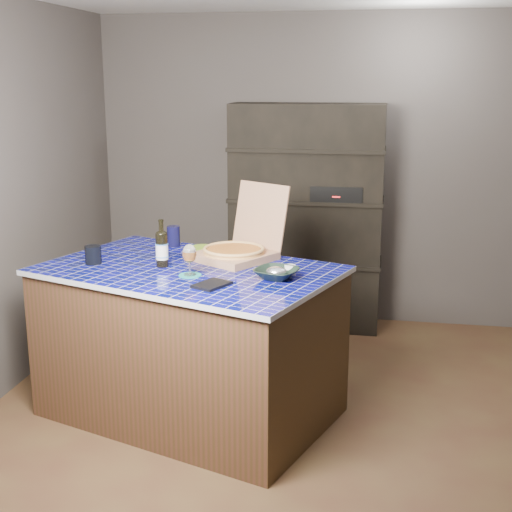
% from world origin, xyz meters
% --- Properties ---
extents(room, '(3.50, 3.50, 3.50)m').
position_xyz_m(room, '(0.00, 0.00, 1.25)').
color(room, '#4F3D22').
rests_on(room, ground).
extents(shelving_unit, '(1.20, 0.41, 1.80)m').
position_xyz_m(shelving_unit, '(0.00, 1.53, 0.90)').
color(shelving_unit, black).
rests_on(shelving_unit, floor).
extents(kitchen_island, '(1.93, 1.55, 0.92)m').
position_xyz_m(kitchen_island, '(-0.50, -0.20, 0.46)').
color(kitchen_island, '#46271B').
rests_on(kitchen_island, floor).
extents(pizza_box, '(0.60, 0.63, 0.44)m').
position_xyz_m(pizza_box, '(-0.26, 0.06, 0.98)').
color(pizza_box, '#976B4E').
rests_on(pizza_box, kitchen_island).
extents(mead_bottle, '(0.08, 0.08, 0.28)m').
position_xyz_m(mead_bottle, '(-0.65, -0.19, 1.03)').
color(mead_bottle, black).
rests_on(mead_bottle, kitchen_island).
extents(teal_trivet, '(0.13, 0.13, 0.01)m').
position_xyz_m(teal_trivet, '(-0.44, -0.36, 0.92)').
color(teal_trivet, '#19837A').
rests_on(teal_trivet, kitchen_island).
extents(wine_glass, '(0.08, 0.08, 0.18)m').
position_xyz_m(wine_glass, '(-0.44, -0.36, 1.04)').
color(wine_glass, white).
rests_on(wine_glass, teal_trivet).
extents(tumbler, '(0.10, 0.10, 0.11)m').
position_xyz_m(tumbler, '(-1.08, -0.20, 0.97)').
color(tumbler, black).
rests_on(tumbler, kitchen_island).
extents(dvd_case, '(0.21, 0.23, 0.02)m').
position_xyz_m(dvd_case, '(-0.27, -0.53, 0.92)').
color(dvd_case, black).
rests_on(dvd_case, kitchen_island).
extents(bowl, '(0.30, 0.30, 0.06)m').
position_xyz_m(bowl, '(0.05, -0.33, 0.95)').
color(bowl, black).
rests_on(bowl, kitchen_island).
extents(foil_contents, '(0.12, 0.10, 0.05)m').
position_xyz_m(foil_contents, '(0.05, -0.33, 0.96)').
color(foil_contents, silver).
rests_on(foil_contents, bowl).
extents(white_jar, '(0.06, 0.06, 0.05)m').
position_xyz_m(white_jar, '(0.11, -0.23, 0.94)').
color(white_jar, white).
rests_on(white_jar, kitchen_island).
extents(navy_cup, '(0.08, 0.08, 0.13)m').
position_xyz_m(navy_cup, '(-0.74, 0.32, 0.98)').
color(navy_cup, black).
rests_on(navy_cup, kitchen_island).
extents(green_trivet, '(0.20, 0.20, 0.01)m').
position_xyz_m(green_trivet, '(-0.54, 0.29, 0.92)').
color(green_trivet, olive).
rests_on(green_trivet, kitchen_island).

